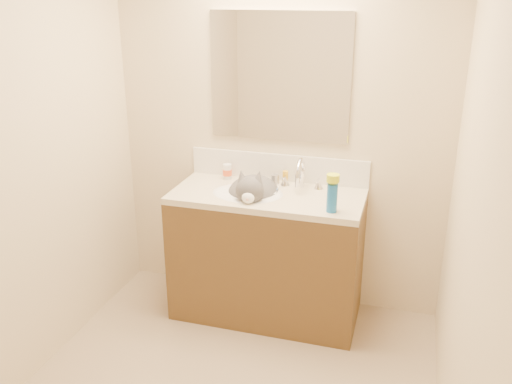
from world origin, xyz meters
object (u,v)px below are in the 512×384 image
Objects in this scene: basin at (248,203)px; amber_bottle at (285,178)px; vanity_cabinet at (267,258)px; cat at (253,194)px; spray_can at (332,198)px; faucet at (301,176)px; silver_jar at (275,179)px; pill_bottle at (227,172)px.

amber_bottle is at bearing 50.62° from basin.
cat reaches higher than vanity_cabinet.
vanity_cabinet is 0.44m from cat.
vanity_cabinet is at bearing 156.96° from spray_can.
cat is at bearing 160.66° from spray_can.
faucet is at bearing 37.29° from vanity_cabinet.
silver_jar is 0.67× the size of amber_bottle.
spray_can is (0.55, -0.15, 0.15)m from basin.
faucet reaches higher than silver_jar.
cat is at bearing -38.82° from pill_bottle.
basin is 0.31m from amber_bottle.
vanity_cabinet is 0.52m from silver_jar.
basin is at bearing -117.92° from silver_jar.
spray_can is at bearing -26.23° from pill_bottle.
spray_can is at bearing -15.54° from basin.
cat is at bearing -115.64° from silver_jar.
faucet reaches higher than cat.
faucet reaches higher than pill_bottle.
amber_bottle is (0.07, 0.20, 0.50)m from vanity_cabinet.
spray_can reaches higher than silver_jar.
vanity_cabinet is at bearing -89.49° from silver_jar.
amber_bottle is (0.40, 0.00, -0.01)m from pill_bottle.
faucet reaches higher than spray_can.
faucet is at bearing 29.12° from basin.
amber_bottle is at bearing 152.43° from faucet.
cat reaches higher than amber_bottle.
faucet is (0.30, 0.17, 0.16)m from basin.
vanity_cabinet is at bearing -108.56° from amber_bottle.
basin is at bearing -138.98° from cat.
amber_bottle is at bearing 0.55° from pill_bottle.
basin is 7.41× the size of silver_jar.
vanity_cabinet is at bearing -30.11° from pill_bottle.
amber_bottle is at bearing 133.84° from spray_can.
spray_can is at bearing -41.04° from silver_jar.
vanity_cabinet is 2.48× the size of cat.
vanity_cabinet is 7.20× the size of spray_can.
basin is 4.99× the size of amber_bottle.
silver_jar is (-0.00, 0.19, 0.48)m from vanity_cabinet.
cat is at bearing 179.39° from vanity_cabinet.
spray_can is at bearing -51.95° from faucet.
amber_bottle is (0.19, 0.23, 0.12)m from basin.
vanity_cabinet is 11.83× the size of pill_bottle.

